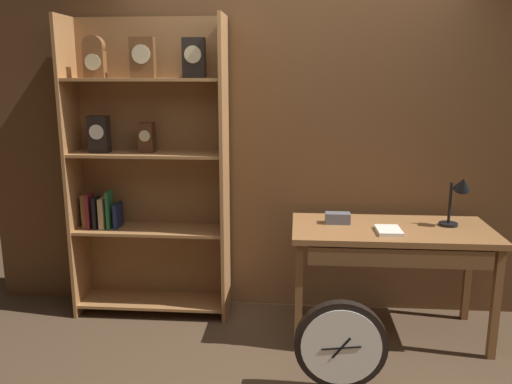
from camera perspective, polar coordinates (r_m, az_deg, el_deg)
name	(u,v)px	position (r m, az deg, el deg)	size (l,w,h in m)	color
back_wood_panel	(292,145)	(4.05, 3.87, 5.06)	(4.80, 0.05, 2.60)	brown
bookshelf	(146,167)	(4.04, -11.85, 2.67)	(1.17, 0.35, 2.24)	#9E6B3D
workbench	(392,241)	(3.76, 14.51, -5.16)	(1.37, 0.67, 0.80)	brown
desk_lamp	(459,194)	(3.84, 21.13, -0.19)	(0.19, 0.19, 0.37)	black
toolbox_small	(338,218)	(3.77, 8.85, -2.81)	(0.17, 0.09, 0.08)	#595960
open_repair_manual	(389,231)	(3.63, 14.19, -4.07)	(0.16, 0.22, 0.03)	silver
round_clock_large	(341,347)	(3.20, 9.16, -16.29)	(0.54, 0.11, 0.58)	black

